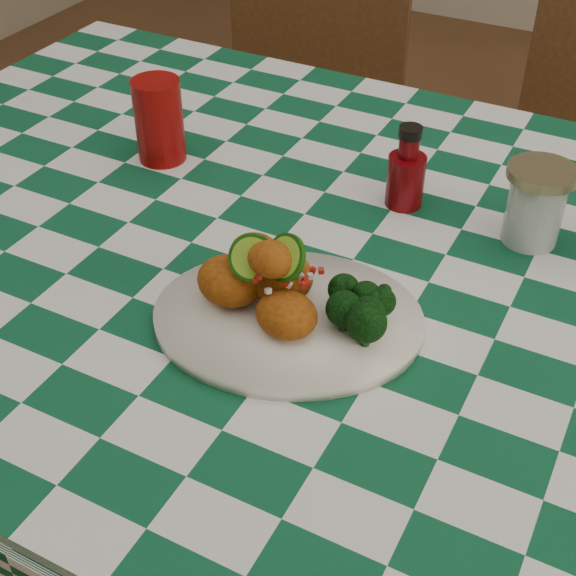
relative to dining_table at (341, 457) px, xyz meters
The scene contains 8 objects.
dining_table is the anchor object (origin of this frame).
plate 0.43m from the dining_table, 95.71° to the right, with size 0.31×0.24×0.02m, color white, non-canonical shape.
fried_chicken_pile 0.48m from the dining_table, 101.57° to the right, with size 0.15×0.11×0.09m, color #B05411, non-canonical shape.
broccoli_side 0.46m from the dining_table, 66.21° to the right, with size 0.07×0.07×0.05m, color black, non-canonical shape.
red_tumbler 0.59m from the dining_table, 164.16° to the left, with size 0.07×0.07×0.13m, color maroon.
ketchup_bottle 0.48m from the dining_table, 86.69° to the left, with size 0.05×0.05×0.12m, color #630409, non-canonical shape.
mason_jar 0.51m from the dining_table, 38.28° to the left, with size 0.09×0.09×0.11m, color #B2BCBA, non-canonical shape.
wooden_chair_left 0.90m from the dining_table, 121.92° to the left, with size 0.44×0.46×0.96m, color #472814, non-canonical shape.
Camera 1 is at (0.31, -0.77, 1.40)m, focal length 50.00 mm.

